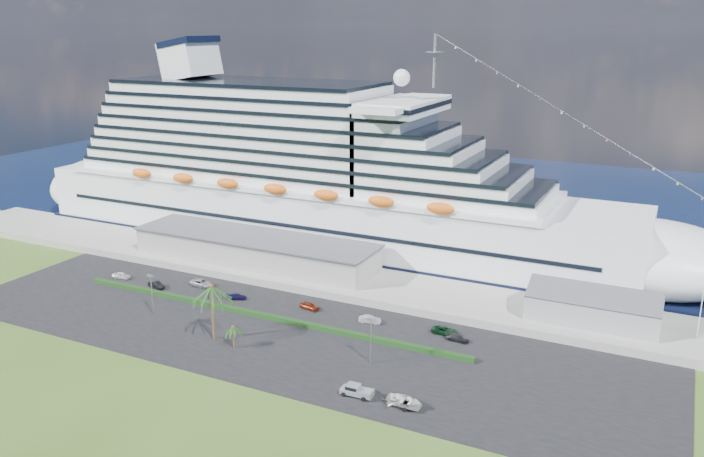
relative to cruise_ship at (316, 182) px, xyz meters
The scene contains 23 objects.
ground 69.56m from the cruise_ship, 71.40° to the right, with size 420.00×420.00×0.00m, color #3A511B.
asphalt_lot 59.58m from the cruise_ship, 67.89° to the right, with size 140.00×38.00×0.12m, color black.
wharf 35.90m from the cruise_ship, 48.10° to the right, with size 240.00×20.00×1.80m, color gray.
water 71.40m from the cruise_ship, 71.93° to the left, with size 420.00×160.00×0.02m, color black.
cruise_ship is the anchor object (origin of this frame).
terminal_building 26.92m from the cruise_ship, 98.22° to the right, with size 61.00×15.00×6.30m.
port_shed 78.32m from the cruise_ship, 18.08° to the right, with size 24.00×12.31×7.37m.
flagpole 95.04m from the cruise_ship, 14.69° to the right, with size 1.08×0.16×12.00m.
hedge 52.41m from the cruise_ship, 74.26° to the right, with size 88.00×1.10×0.90m, color black.
lamp_post_left 57.50m from the cruise_ship, 96.59° to the right, with size 1.60×0.35×8.27m.
lamp_post_right 70.64m from the cruise_ship, 53.44° to the right, with size 1.60×0.35×8.27m.
palm_tall 61.56m from the cruise_ship, 79.12° to the right, with size 8.82×8.82×11.13m.
palm_short 65.13m from the cruise_ship, 74.52° to the right, with size 3.53×3.53×4.56m.
parked_car_0 53.70m from the cruise_ship, 121.55° to the right, with size 1.73×4.31×1.47m, color silver.
parked_car_1 50.03m from the cruise_ship, 109.27° to the right, with size 1.56×4.46×1.47m, color black.
parked_car_2 43.23m from the cruise_ship, 100.43° to the right, with size 2.58×5.59×1.55m, color #9B9DA3.
parked_car_3 45.46m from the cruise_ship, 84.58° to the right, with size 1.74×4.28×1.24m, color #16113B.
parked_car_4 47.98m from the cruise_ship, 62.94° to the right, with size 1.73×4.30×1.46m, color maroon.
parked_car_5 55.84m from the cruise_ship, 49.99° to the right, with size 1.51×4.33×1.43m, color #A2A3A9.
parked_car_6 64.93m from the cruise_ship, 38.66° to the right, with size 2.29×4.97×1.38m, color black.
parked_car_7 68.41m from the cruise_ship, 38.26° to the right, with size 1.72×4.24×1.23m, color black.
pickup_truck 81.65m from the cruise_ship, 56.66° to the right, with size 5.36×2.14×1.87m.
boat_trailer 86.14m from the cruise_ship, 52.11° to the right, with size 6.41×4.08×1.85m.
Camera 1 is at (63.72, -88.78, 55.59)m, focal length 35.00 mm.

